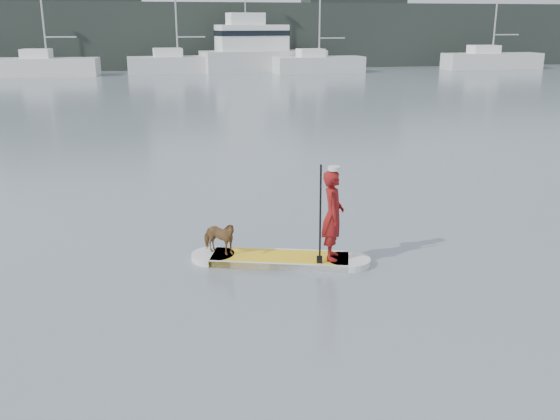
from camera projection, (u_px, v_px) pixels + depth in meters
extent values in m
plane|color=slate|center=(333.00, 279.00, 10.70)|extent=(140.00, 140.00, 0.00)
cube|color=yellow|center=(280.00, 259.00, 11.43)|extent=(2.62, 1.53, 0.12)
cylinder|color=silver|center=(213.00, 256.00, 11.55)|extent=(0.80, 0.80, 0.12)
cylinder|color=silver|center=(348.00, 262.00, 11.30)|extent=(0.80, 0.80, 0.12)
cube|color=silver|center=(282.00, 252.00, 11.78)|extent=(2.40, 0.83, 0.12)
cube|color=silver|center=(278.00, 267.00, 11.07)|extent=(2.40, 0.83, 0.12)
imported|color=maroon|center=(333.00, 215.00, 11.08)|extent=(0.54, 0.68, 1.63)
cylinder|color=silver|center=(334.00, 168.00, 10.83)|extent=(0.22, 0.22, 0.07)
imported|color=brown|center=(219.00, 237.00, 11.43)|extent=(0.80, 0.75, 0.64)
cylinder|color=black|center=(320.00, 216.00, 10.81)|extent=(0.12, 0.29, 1.89)
cube|color=black|center=(319.00, 264.00, 11.07)|extent=(0.10, 0.05, 0.32)
cube|color=silver|center=(48.00, 67.00, 50.91)|extent=(8.23, 3.39, 1.44)
cube|color=white|center=(36.00, 54.00, 50.51)|extent=(2.41, 2.07, 0.72)
cylinder|color=#B7B7BC|center=(61.00, 37.00, 50.36)|extent=(2.47, 0.33, 0.10)
cube|color=silver|center=(178.00, 65.00, 53.90)|extent=(8.63, 3.21, 1.41)
cube|color=white|center=(168.00, 52.00, 53.37)|extent=(2.49, 2.00, 0.71)
cylinder|color=#B7B7BC|center=(191.00, 37.00, 53.55)|extent=(2.42, 0.27, 0.10)
cube|color=silver|center=(319.00, 65.00, 54.34)|extent=(7.93, 3.02, 1.36)
cube|color=white|center=(311.00, 53.00, 53.84)|extent=(2.29, 1.91, 0.68)
cylinder|color=#B7B7BC|center=(332.00, 38.00, 53.99)|extent=(2.34, 0.25, 0.10)
cube|color=silver|center=(492.00, 61.00, 58.69)|extent=(9.19, 2.89, 1.45)
cube|color=white|center=(484.00, 49.00, 58.22)|extent=(2.60, 1.94, 0.73)
cylinder|color=#B7B7BC|center=(506.00, 35.00, 58.22)|extent=(2.49, 0.15, 0.10)
cube|color=silver|center=(264.00, 61.00, 55.86)|extent=(11.44, 4.97, 1.81)
cube|color=white|center=(252.00, 38.00, 54.92)|extent=(6.41, 3.58, 2.21)
cube|color=white|center=(245.00, 19.00, 54.27)|extent=(3.34, 2.31, 1.01)
cube|color=black|center=(252.00, 33.00, 54.80)|extent=(6.53, 3.66, 0.45)
cylinder|color=#B7B7BC|center=(245.00, 3.00, 53.89)|extent=(0.10, 0.10, 1.61)
cube|color=black|center=(176.00, 36.00, 59.50)|extent=(90.00, 6.00, 6.00)
cube|color=black|center=(66.00, 19.00, 58.04)|extent=(14.00, 4.00, 9.00)
cube|color=black|center=(353.00, 25.00, 63.69)|extent=(10.00, 4.00, 8.00)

